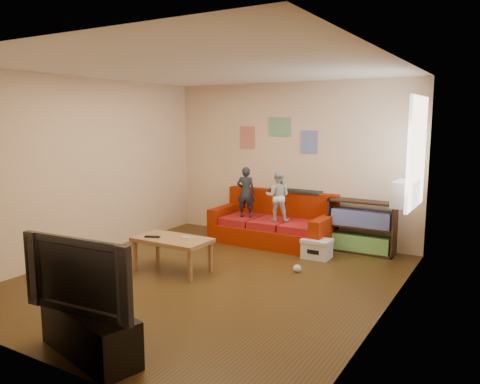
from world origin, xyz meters
The scene contains 17 objects.
room_shell centered at (0.00, 0.00, 1.35)m, with size 4.52×5.02×2.72m.
sofa centered at (-0.09, 2.07, 0.30)m, with size 2.03×0.93×0.89m.
child_a centered at (-0.54, 1.90, 0.86)m, with size 0.32×0.21×0.87m, color #20252D.
child_b centered at (0.06, 1.90, 0.84)m, with size 0.40×0.31×0.83m, color beige.
coffee_table centered at (-0.61, 0.00, 0.40)m, with size 1.05×0.58×0.47m.
remote centered at (-0.86, -0.12, 0.48)m, with size 0.21×0.05×0.02m, color black.
game_controller centered at (-0.41, 0.05, 0.49)m, with size 0.14×0.04×0.03m, color silver.
bookshelf centered at (1.36, 2.24, 0.37)m, with size 1.04×0.31×0.83m.
window centered at (2.22, 1.65, 1.64)m, with size 0.04×1.08×1.48m, color white.
ac_unit centered at (2.10, 1.65, 1.08)m, with size 0.28×0.55×0.35m, color #B7B2A3.
artwork_left centered at (-0.85, 2.48, 1.75)m, with size 0.30×0.01×0.40m, color #D87266.
artwork_center centered at (-0.20, 2.48, 1.95)m, with size 0.42×0.01×0.32m, color #72B27F.
artwork_right centered at (0.35, 2.48, 1.70)m, with size 0.30×0.01×0.38m, color #727FCC.
file_box centered at (0.88, 1.60, 0.15)m, with size 0.43×0.33×0.30m.
tv_stand centered at (0.23, -2.20, 0.21)m, with size 1.13×0.38×0.43m, color black.
television centered at (0.23, -2.20, 0.76)m, with size 1.17×0.15×0.67m, color black.
tissue centered at (0.89, 0.83, 0.05)m, with size 0.11×0.11×0.11m, color silver.
Camera 1 is at (3.37, -4.87, 2.08)m, focal length 35.00 mm.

